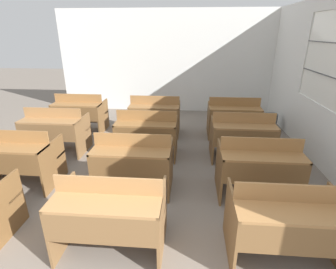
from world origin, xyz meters
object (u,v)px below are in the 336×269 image
bench_third_center (147,133)px  wastepaper_bin (271,121)px  bench_front_center (110,213)px  bench_second_right (259,166)px  bench_front_right (287,222)px  bench_back_center (155,114)px  bench_third_left (55,129)px  bench_back_left (80,112)px  bench_second_center (133,161)px  bench_back_right (233,116)px  bench_third_right (242,135)px  bench_second_left (17,157)px

bench_third_center → wastepaper_bin: bench_third_center is taller
bench_front_center → bench_second_right: (1.74, 1.14, 0.00)m
bench_second_right → wastepaper_bin: size_ratio=2.97×
bench_front_center → bench_front_right: 1.75m
bench_second_right → bench_front_right: bearing=-89.7°
bench_back_center → bench_third_left: bearing=-147.9°
bench_second_right → bench_back_left: bearing=146.6°
bench_second_center → bench_back_center: size_ratio=1.00×
bench_back_center → bench_back_right: size_ratio=1.00×
bench_front_center → bench_third_right: 2.86m
bench_third_center → bench_back_right: 2.05m
bench_third_right → bench_front_right: bearing=-89.3°
wastepaper_bin → bench_front_right: bearing=-103.7°
bench_front_right → bench_second_left: bearing=162.3°
bench_second_center → bench_second_right: size_ratio=1.00×
bench_back_left → wastepaper_bin: bench_back_left is taller
bench_front_right → bench_back_right: same height
bench_front_right → bench_second_center: (-1.75, 1.13, 0.00)m
bench_front_right → bench_third_right: same height
bench_second_right → bench_third_left: 3.67m
bench_second_center → bench_third_right: bearing=33.6°
bench_back_left → bench_third_center: bearing=-33.7°
wastepaper_bin → bench_front_center: bearing=-124.2°
bench_front_center → bench_second_left: same height
bench_front_right → wastepaper_bin: 4.10m
bench_second_right → bench_third_center: 2.06m
bench_third_left → bench_back_center: size_ratio=1.00×
bench_second_center → bench_third_center: size_ratio=1.00×
bench_front_center → bench_back_left: bearing=116.7°
bench_front_center → bench_second_right: size_ratio=1.00×
bench_second_center → bench_third_right: (1.72, 1.14, 0.00)m
bench_third_left → bench_front_right: bearing=-33.1°
bench_front_center → bench_second_center: bearing=90.1°
bench_front_center → bench_back_center: size_ratio=1.00×
bench_second_right → wastepaper_bin: 3.02m
bench_third_center → bench_back_left: same height
bench_second_right → bench_back_right: size_ratio=1.00×
bench_third_left → bench_third_right: size_ratio=1.00×
bench_front_right → bench_back_center: (-1.73, 3.38, 0.00)m
bench_second_right → bench_third_right: 1.14m
bench_front_center → wastepaper_bin: bearing=55.8°
bench_front_center → bench_second_center: 1.14m
bench_third_center → bench_back_left: size_ratio=1.00×
bench_second_center → bench_third_left: size_ratio=1.00×
bench_second_center → wastepaper_bin: bearing=46.3°
bench_second_right → bench_back_right: bearing=90.3°
bench_third_right → wastepaper_bin: (0.99, 1.70, -0.28)m
bench_second_left → bench_second_center: bearing=0.4°
bench_third_left → bench_second_right: bearing=-18.3°
bench_third_center → bench_back_left: bearing=146.3°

